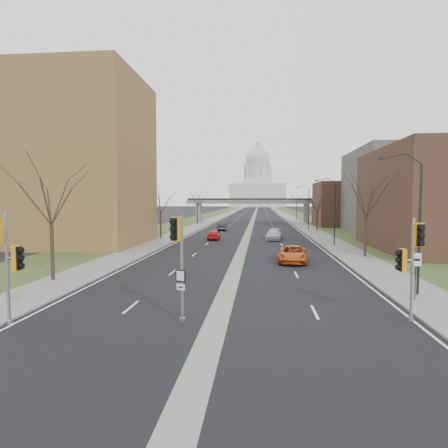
# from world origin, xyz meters

# --- Properties ---
(ground) EXTENTS (700.00, 700.00, 0.00)m
(ground) POSITION_xyz_m (0.00, 0.00, 0.00)
(ground) COLOR black
(ground) RESTS_ON ground
(road_surface) EXTENTS (20.00, 600.00, 0.01)m
(road_surface) POSITION_xyz_m (0.00, 150.00, 0.01)
(road_surface) COLOR black
(road_surface) RESTS_ON ground
(median_strip) EXTENTS (1.20, 600.00, 0.02)m
(median_strip) POSITION_xyz_m (0.00, 150.00, 0.00)
(median_strip) COLOR gray
(median_strip) RESTS_ON ground
(sidewalk_right) EXTENTS (4.00, 600.00, 0.12)m
(sidewalk_right) POSITION_xyz_m (12.00, 150.00, 0.06)
(sidewalk_right) COLOR gray
(sidewalk_right) RESTS_ON ground
(sidewalk_left) EXTENTS (4.00, 600.00, 0.12)m
(sidewalk_left) POSITION_xyz_m (-12.00, 150.00, 0.06)
(sidewalk_left) COLOR gray
(sidewalk_left) RESTS_ON ground
(grass_verge_right) EXTENTS (8.00, 600.00, 0.10)m
(grass_verge_right) POSITION_xyz_m (18.00, 150.00, 0.05)
(grass_verge_right) COLOR #2D441F
(grass_verge_right) RESTS_ON ground
(grass_verge_left) EXTENTS (8.00, 600.00, 0.10)m
(grass_verge_left) POSITION_xyz_m (-18.00, 150.00, 0.05)
(grass_verge_left) COLOR #2D441F
(grass_verge_left) RESTS_ON ground
(apartment_building) EXTENTS (25.00, 16.00, 22.00)m
(apartment_building) POSITION_xyz_m (-26.00, 30.00, 11.00)
(apartment_building) COLOR brown
(apartment_building) RESTS_ON ground
(commercial_block_mid) EXTENTS (18.00, 22.00, 15.00)m
(commercial_block_mid) POSITION_xyz_m (28.00, 52.00, 7.50)
(commercial_block_mid) COLOR #585650
(commercial_block_mid) RESTS_ON ground
(commercial_block_far) EXTENTS (14.00, 14.00, 10.00)m
(commercial_block_far) POSITION_xyz_m (22.00, 70.00, 5.00)
(commercial_block_far) COLOR #463020
(commercial_block_far) RESTS_ON ground
(pedestrian_bridge) EXTENTS (34.00, 3.00, 6.45)m
(pedestrian_bridge) POSITION_xyz_m (0.00, 80.00, 4.84)
(pedestrian_bridge) COLOR slate
(pedestrian_bridge) RESTS_ON ground
(capitol) EXTENTS (48.00, 42.00, 55.75)m
(capitol) POSITION_xyz_m (0.00, 320.00, 18.60)
(capitol) COLOR beige
(capitol) RESTS_ON ground
(streetlight_near) EXTENTS (2.61, 0.20, 8.70)m
(streetlight_near) POSITION_xyz_m (10.99, 6.00, 6.95)
(streetlight_near) COLOR black
(streetlight_near) RESTS_ON sidewalk_right
(streetlight_mid) EXTENTS (2.61, 0.20, 8.70)m
(streetlight_mid) POSITION_xyz_m (10.99, 32.00, 6.95)
(streetlight_mid) COLOR black
(streetlight_mid) RESTS_ON sidewalk_right
(streetlight_far) EXTENTS (2.61, 0.20, 8.70)m
(streetlight_far) POSITION_xyz_m (10.99, 58.00, 6.95)
(streetlight_far) COLOR black
(streetlight_far) RESTS_ON sidewalk_right
(tree_left_a) EXTENTS (7.20, 7.20, 9.40)m
(tree_left_a) POSITION_xyz_m (-13.00, 8.00, 6.64)
(tree_left_a) COLOR #382B21
(tree_left_a) RESTS_ON sidewalk_left
(tree_left_b) EXTENTS (6.75, 6.75, 8.81)m
(tree_left_b) POSITION_xyz_m (-13.00, 38.00, 6.23)
(tree_left_b) COLOR #382B21
(tree_left_b) RESTS_ON sidewalk_left
(tree_left_c) EXTENTS (7.65, 7.65, 9.99)m
(tree_left_c) POSITION_xyz_m (-13.00, 72.00, 7.04)
(tree_left_c) COLOR #382B21
(tree_left_c) RESTS_ON sidewalk_left
(tree_right_a) EXTENTS (7.20, 7.20, 9.40)m
(tree_right_a) POSITION_xyz_m (13.00, 22.00, 6.64)
(tree_right_a) COLOR #382B21
(tree_right_a) RESTS_ON sidewalk_right
(tree_right_b) EXTENTS (6.30, 6.30, 8.22)m
(tree_right_b) POSITION_xyz_m (13.00, 55.00, 5.82)
(tree_right_b) COLOR #382B21
(tree_right_b) RESTS_ON sidewalk_right
(tree_right_c) EXTENTS (7.65, 7.65, 9.99)m
(tree_right_c) POSITION_xyz_m (13.00, 95.00, 7.04)
(tree_right_c) COLOR #382B21
(tree_right_c) RESTS_ON sidewalk_right
(signal_pole_left) EXTENTS (1.03, 0.93, 5.40)m
(signal_pole_left) POSITION_xyz_m (-9.62, -1.54, 3.54)
(signal_pole_left) COLOR gray
(signal_pole_left) RESTS_ON ground
(signal_pole_median) EXTENTS (0.75, 0.86, 5.18)m
(signal_pole_median) POSITION_xyz_m (-1.77, -0.40, 3.61)
(signal_pole_median) COLOR gray
(signal_pole_median) RESTS_ON ground
(signal_pole_right) EXTENTS (0.99, 0.87, 5.09)m
(signal_pole_right) POSITION_xyz_m (9.31, 0.77, 3.33)
(signal_pole_right) COLOR gray
(signal_pole_right) RESTS_ON ground
(speed_limit_sign) EXTENTS (0.60, 0.08, 2.76)m
(speed_limit_sign) POSITION_xyz_m (11.11, 4.66, 2.02)
(speed_limit_sign) COLOR black
(speed_limit_sign) RESTS_ON sidewalk_right
(car_left_near) EXTENTS (1.87, 4.42, 1.49)m
(car_left_near) POSITION_xyz_m (-4.81, 38.01, 0.75)
(car_left_near) COLOR red
(car_left_near) RESTS_ON ground
(car_left_far) EXTENTS (1.70, 4.55, 1.49)m
(car_left_far) POSITION_xyz_m (-5.16, 54.37, 0.74)
(car_left_far) COLOR black
(car_left_far) RESTS_ON ground
(car_right_near) EXTENTS (3.20, 5.93, 1.58)m
(car_right_near) POSITION_xyz_m (5.25, 18.21, 0.79)
(car_right_near) COLOR #C45014
(car_right_near) RESTS_ON ground
(car_right_mid) EXTENTS (2.75, 5.61, 1.57)m
(car_right_mid) POSITION_xyz_m (4.20, 38.53, 0.78)
(car_right_mid) COLOR #B3B4BB
(car_right_mid) RESTS_ON ground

